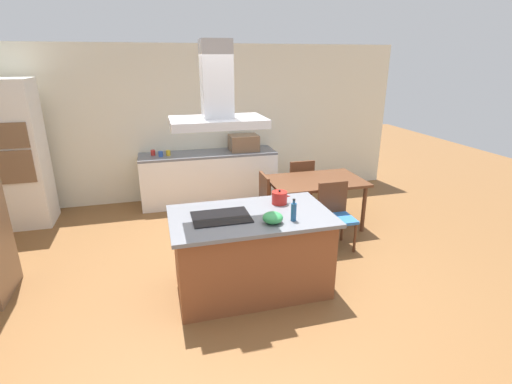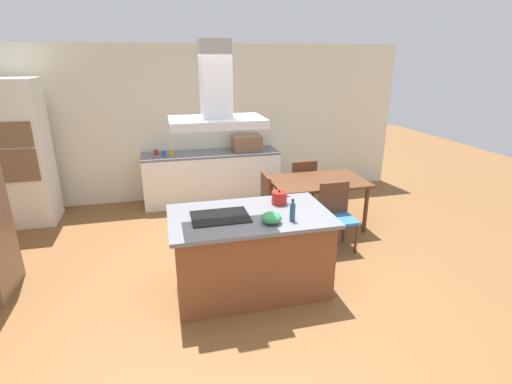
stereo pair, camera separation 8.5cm
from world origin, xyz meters
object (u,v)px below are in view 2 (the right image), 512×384
(dining_table, at_px, (318,185))
(chair_facing_back_wall, at_px, (302,182))
(countertop_microwave, at_px, (247,143))
(chair_facing_island, at_px, (336,212))
(wall_oven_stack, at_px, (23,154))
(cooktop, at_px, (220,217))
(olive_oil_bottle, at_px, (292,212))
(coffee_mug_yellow, at_px, (171,153))
(range_hood, at_px, (216,99))
(chair_at_left_end, at_px, (259,200))
(tea_kettle, at_px, (279,198))
(coffee_mug_red, at_px, (156,152))
(mixing_bowl, at_px, (271,218))
(coffee_mug_blue, at_px, (164,153))

(dining_table, xyz_separation_m, chair_facing_back_wall, (-0.00, 0.67, -0.16))
(countertop_microwave, relative_size, chair_facing_island, 0.56)
(dining_table, bearing_deg, wall_oven_stack, 163.43)
(cooktop, relative_size, countertop_microwave, 1.20)
(olive_oil_bottle, xyz_separation_m, coffee_mug_yellow, (-1.09, 3.12, -0.05))
(chair_facing_back_wall, bearing_deg, range_hood, -129.48)
(chair_at_left_end, bearing_deg, range_hood, -119.12)
(tea_kettle, bearing_deg, olive_oil_bottle, -91.95)
(tea_kettle, relative_size, chair_facing_back_wall, 0.26)
(chair_at_left_end, bearing_deg, coffee_mug_red, 132.00)
(chair_facing_island, xyz_separation_m, chair_facing_back_wall, (0.00, 1.33, 0.00))
(mixing_bowl, height_order, coffee_mug_yellow, mixing_bowl)
(coffee_mug_blue, xyz_separation_m, chair_facing_island, (2.20, -2.10, -0.44))
(cooktop, xyz_separation_m, chair_facing_back_wall, (1.68, 2.04, -0.40))
(mixing_bowl, bearing_deg, cooktop, 150.31)
(olive_oil_bottle, xyz_separation_m, chair_facing_island, (0.99, 0.98, -0.49))
(wall_oven_stack, xyz_separation_m, chair_facing_back_wall, (4.26, -0.60, -0.59))
(coffee_mug_yellow, relative_size, dining_table, 0.06)
(chair_facing_island, bearing_deg, coffee_mug_blue, 136.31)
(tea_kettle, relative_size, chair_facing_island, 0.26)
(coffee_mug_red, bearing_deg, coffee_mug_yellow, -19.98)
(dining_table, bearing_deg, olive_oil_bottle, -120.84)
(coffee_mug_red, bearing_deg, olive_oil_bottle, -67.39)
(cooktop, xyz_separation_m, mixing_bowl, (0.48, -0.27, 0.05))
(countertop_microwave, bearing_deg, coffee_mug_red, 177.72)
(coffee_mug_blue, distance_m, chair_facing_island, 3.07)
(coffee_mug_yellow, relative_size, chair_facing_back_wall, 0.10)
(cooktop, height_order, mixing_bowl, mixing_bowl)
(mixing_bowl, bearing_deg, coffee_mug_yellow, 105.53)
(chair_facing_island, distance_m, range_hood, 2.42)
(coffee_mug_red, xyz_separation_m, chair_facing_back_wall, (2.32, -0.90, -0.44))
(wall_oven_stack, distance_m, dining_table, 4.47)
(countertop_microwave, xyz_separation_m, wall_oven_stack, (-3.51, -0.23, 0.06))
(coffee_mug_blue, bearing_deg, chair_facing_island, -43.69)
(countertop_microwave, relative_size, wall_oven_stack, 0.23)
(dining_table, xyz_separation_m, chair_at_left_end, (-0.92, -0.00, -0.16))
(countertop_microwave, bearing_deg, mixing_bowl, -98.21)
(chair_facing_island, bearing_deg, dining_table, 90.00)
(coffee_mug_red, distance_m, range_hood, 3.23)
(tea_kettle, bearing_deg, range_hood, -162.57)
(coffee_mug_red, height_order, chair_facing_back_wall, coffee_mug_red)
(olive_oil_bottle, relative_size, range_hood, 0.26)
(chair_facing_back_wall, bearing_deg, dining_table, -90.00)
(wall_oven_stack, xyz_separation_m, chair_facing_island, (4.26, -1.93, -0.59))
(coffee_mug_red, xyz_separation_m, dining_table, (2.32, -1.56, -0.28))
(olive_oil_bottle, distance_m, chair_at_left_end, 1.72)
(cooktop, bearing_deg, dining_table, 39.31)
(coffee_mug_red, height_order, wall_oven_stack, wall_oven_stack)
(olive_oil_bottle, xyz_separation_m, countertop_microwave, (0.23, 3.15, 0.04))
(mixing_bowl, bearing_deg, chair_facing_island, 39.22)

